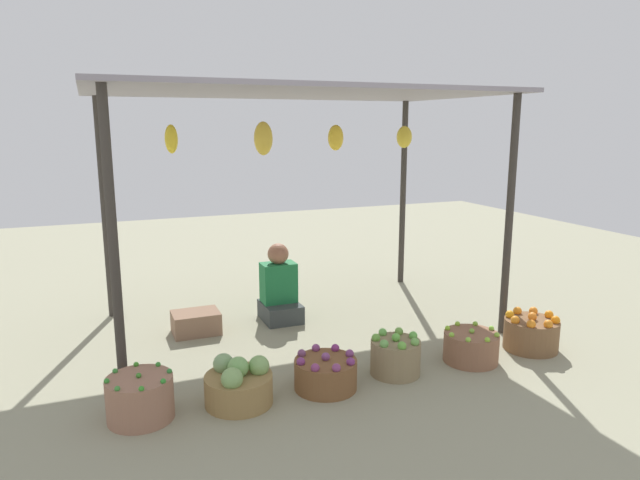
{
  "coord_description": "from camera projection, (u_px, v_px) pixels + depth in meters",
  "views": [
    {
      "loc": [
        -1.82,
        -5.02,
        1.94
      ],
      "look_at": [
        0.0,
        -0.55,
        0.95
      ],
      "focal_mm": 31.82,
      "sensor_mm": 36.0,
      "label": 1
    }
  ],
  "objects": [
    {
      "name": "market_stall_structure",
      "position": [
        298.0,
        109.0,
        5.2
      ],
      "size": [
        3.7,
        2.2,
        2.25
      ],
      "color": "#38332D",
      "rests_on": "ground"
    },
    {
      "name": "basket_green_chilies",
      "position": [
        140.0,
        398.0,
        3.78
      ],
      "size": [
        0.44,
        0.44,
        0.33
      ],
      "color": "#9B6D56",
      "rests_on": "ground"
    },
    {
      "name": "ground_plane",
      "position": [
        299.0,
        323.0,
        5.62
      ],
      "size": [
        14.0,
        14.0,
        0.0
      ],
      "primitive_type": "plane",
      "color": "gray"
    },
    {
      "name": "basket_oranges",
      "position": [
        531.0,
        333.0,
        4.96
      ],
      "size": [
        0.46,
        0.46,
        0.34
      ],
      "color": "brown",
      "rests_on": "ground"
    },
    {
      "name": "vendor_person",
      "position": [
        279.0,
        291.0,
        5.68
      ],
      "size": [
        0.36,
        0.44,
        0.78
      ],
      "color": "#393F3F",
      "rests_on": "ground"
    },
    {
      "name": "wooden_crate_near_vendor",
      "position": [
        196.0,
        323.0,
        5.34
      ],
      "size": [
        0.43,
        0.32,
        0.21
      ],
      "primitive_type": "cube",
      "color": "#88664E",
      "rests_on": "ground"
    },
    {
      "name": "basket_cabbages",
      "position": [
        239.0,
        385.0,
        3.99
      ],
      "size": [
        0.48,
        0.48,
        0.35
      ],
      "color": "olive",
      "rests_on": "ground"
    },
    {
      "name": "basket_green_apples",
      "position": [
        395.0,
        356.0,
        4.46
      ],
      "size": [
        0.39,
        0.39,
        0.34
      ],
      "color": "#8B7755",
      "rests_on": "ground"
    },
    {
      "name": "basket_limes",
      "position": [
        471.0,
        347.0,
        4.7
      ],
      "size": [
        0.45,
        0.45,
        0.29
      ],
      "color": "#8A5E44",
      "rests_on": "ground"
    },
    {
      "name": "basket_purple_onions",
      "position": [
        326.0,
        373.0,
        4.22
      ],
      "size": [
        0.47,
        0.47,
        0.28
      ],
      "color": "brown",
      "rests_on": "ground"
    }
  ]
}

